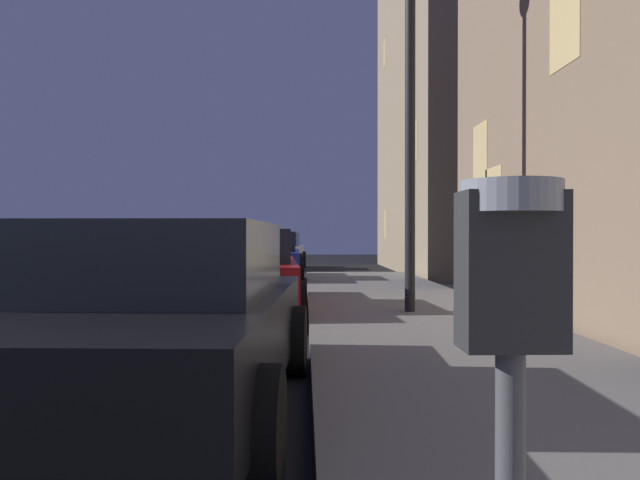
# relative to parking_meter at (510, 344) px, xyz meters

# --- Properties ---
(parking_meter) EXTENTS (0.19, 0.19, 1.29)m
(parking_meter) POSITION_rel_parking_meter_xyz_m (0.00, 0.00, 0.00)
(parking_meter) COLOR #59595B
(parking_meter) RESTS_ON sidewalk
(car_black) EXTENTS (2.24, 4.26, 1.43)m
(car_black) POSITION_rel_parking_meter_xyz_m (-1.48, 3.35, -0.42)
(car_black) COLOR black
(car_black) RESTS_ON ground
(car_red) EXTENTS (2.26, 4.45, 1.43)m
(car_red) POSITION_rel_parking_meter_xyz_m (-1.48, 9.13, -0.42)
(car_red) COLOR maroon
(car_red) RESTS_ON ground
(car_blue) EXTENTS (2.17, 4.07, 1.43)m
(car_blue) POSITION_rel_parking_meter_xyz_m (-1.48, 15.63, -0.43)
(car_blue) COLOR navy
(car_blue) RESTS_ON ground
(car_silver) EXTENTS (2.30, 4.35, 1.43)m
(car_silver) POSITION_rel_parking_meter_xyz_m (-1.48, 22.55, -0.42)
(car_silver) COLOR #B7B7BF
(car_silver) RESTS_ON ground
(street_lamp) EXTENTS (0.44, 0.44, 5.88)m
(street_lamp) POSITION_rel_parking_meter_xyz_m (1.24, 8.16, 2.87)
(street_lamp) COLOR black
(street_lamp) RESTS_ON sidewalk
(building_far) EXTENTS (6.26, 11.32, 15.67)m
(building_far) POSITION_rel_parking_meter_xyz_m (6.09, 20.82, 6.71)
(building_far) COLOR #998466
(building_far) RESTS_ON ground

